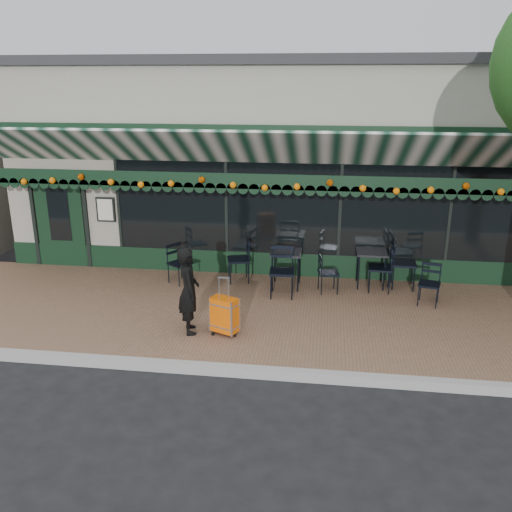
# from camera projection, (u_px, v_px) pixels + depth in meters

# --- Properties ---
(ground) EXTENTS (80.00, 80.00, 0.00)m
(ground) POSITION_uv_depth(u_px,v_px,m) (245.00, 373.00, 8.17)
(ground) COLOR black
(ground) RESTS_ON ground
(sidewalk) EXTENTS (18.00, 4.00, 0.15)m
(sidewalk) POSITION_uv_depth(u_px,v_px,m) (261.00, 314.00, 10.03)
(sidewalk) COLOR brown
(sidewalk) RESTS_ON ground
(curb) EXTENTS (18.00, 0.16, 0.15)m
(curb) POSITION_uv_depth(u_px,v_px,m) (244.00, 371.00, 8.07)
(curb) COLOR #9E9E99
(curb) RESTS_ON ground
(restaurant_building) EXTENTS (12.00, 9.60, 4.50)m
(restaurant_building) POSITION_uv_depth(u_px,v_px,m) (288.00, 154.00, 14.85)
(restaurant_building) COLOR gray
(restaurant_building) RESTS_ON ground
(woman) EXTENTS (0.52, 0.63, 1.48)m
(woman) POSITION_uv_depth(u_px,v_px,m) (189.00, 291.00, 8.96)
(woman) COLOR black
(woman) RESTS_ON sidewalk
(suitcase) EXTENTS (0.50, 0.40, 1.01)m
(suitcase) POSITION_uv_depth(u_px,v_px,m) (224.00, 315.00, 8.99)
(suitcase) COLOR #E55A07
(suitcase) RESTS_ON sidewalk
(cafe_table_a) EXTENTS (0.61, 0.61, 0.75)m
(cafe_table_a) POSITION_uv_depth(u_px,v_px,m) (372.00, 255.00, 11.02)
(cafe_table_a) COLOR black
(cafe_table_a) RESTS_ON sidewalk
(cafe_table_b) EXTENTS (0.62, 0.62, 0.76)m
(cafe_table_b) POSITION_uv_depth(u_px,v_px,m) (286.00, 255.00, 10.96)
(cafe_table_b) COLOR black
(cafe_table_b) RESTS_ON sidewalk
(chair_a_left) EXTENTS (0.50, 0.50, 0.95)m
(chair_a_left) POSITION_uv_depth(u_px,v_px,m) (380.00, 268.00, 10.82)
(chair_a_left) COLOR black
(chair_a_left) RESTS_ON sidewalk
(chair_a_right) EXTENTS (0.53, 0.53, 1.01)m
(chair_a_right) POSITION_uv_depth(u_px,v_px,m) (404.00, 264.00, 11.00)
(chair_a_right) COLOR black
(chair_a_right) RESTS_ON sidewalk
(chair_a_front) EXTENTS (0.49, 0.49, 0.80)m
(chair_a_front) POSITION_uv_depth(u_px,v_px,m) (429.00, 285.00, 10.16)
(chair_a_front) COLOR black
(chair_a_front) RESTS_ON sidewalk
(chair_b_left) EXTENTS (0.57, 0.57, 0.93)m
(chair_b_left) POSITION_uv_depth(u_px,v_px,m) (239.00, 260.00, 11.34)
(chair_b_left) COLOR black
(chair_b_left) RESTS_ON sidewalk
(chair_b_right) EXTENTS (0.47, 0.47, 0.80)m
(chair_b_right) POSITION_uv_depth(u_px,v_px,m) (328.00, 273.00, 10.77)
(chair_b_right) COLOR black
(chair_b_right) RESTS_ON sidewalk
(chair_b_front) EXTENTS (0.52, 0.52, 0.99)m
(chair_b_front) POSITION_uv_depth(u_px,v_px,m) (282.00, 272.00, 10.54)
(chair_b_front) COLOR black
(chair_b_front) RESTS_ON sidewalk
(chair_solo) EXTENTS (0.58, 0.58, 0.84)m
(chair_solo) POSITION_uv_depth(u_px,v_px,m) (180.00, 264.00, 11.26)
(chair_solo) COLOR black
(chair_solo) RESTS_ON sidewalk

